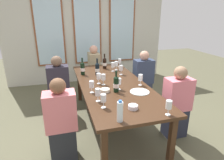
{
  "coord_description": "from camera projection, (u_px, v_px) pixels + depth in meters",
  "views": [
    {
      "loc": [
        -0.8,
        -2.77,
        1.81
      ],
      "look_at": [
        0.0,
        0.03,
        0.79
      ],
      "focal_mm": 30.71,
      "sensor_mm": 36.0,
      "label": 1
    }
  ],
  "objects": [
    {
      "name": "ground_plane",
      "position": [
        112.0,
        123.0,
        3.32
      ],
      "size": [
        12.0,
        12.0,
        0.0
      ],
      "primitive_type": "plane",
      "color": "brown"
    },
    {
      "name": "back_wall_with_windows",
      "position": [
        87.0,
        27.0,
        5.0
      ],
      "size": [
        4.22,
        0.1,
        2.9
      ],
      "color": "beige",
      "rests_on": "ground"
    },
    {
      "name": "dining_table",
      "position": [
        112.0,
        87.0,
        3.1
      ],
      "size": [
        1.02,
        2.43,
        0.74
      ],
      "color": "#402717",
      "rests_on": "ground"
    },
    {
      "name": "white_plate_0",
      "position": [
        140.0,
        92.0,
        2.74
      ],
      "size": [
        0.28,
        0.28,
        0.01
      ],
      "primitive_type": "cylinder",
      "color": "white",
      "rests_on": "dining_table"
    },
    {
      "name": "wine_bottle_0",
      "position": [
        83.0,
        68.0,
        3.48
      ],
      "size": [
        0.08,
        0.08,
        0.31
      ],
      "color": "black",
      "rests_on": "dining_table"
    },
    {
      "name": "wine_bottle_1",
      "position": [
        105.0,
        63.0,
        3.87
      ],
      "size": [
        0.08,
        0.08,
        0.3
      ],
      "color": "black",
      "rests_on": "dining_table"
    },
    {
      "name": "wine_bottle_2",
      "position": [
        97.0,
        69.0,
        3.45
      ],
      "size": [
        0.08,
        0.08,
        0.31
      ],
      "color": "black",
      "rests_on": "dining_table"
    },
    {
      "name": "wine_bottle_3",
      "position": [
        116.0,
        84.0,
        2.71
      ],
      "size": [
        0.08,
        0.08,
        0.31
      ],
      "color": "black",
      "rests_on": "dining_table"
    },
    {
      "name": "tasting_bowl_0",
      "position": [
        133.0,
        107.0,
        2.26
      ],
      "size": [
        0.12,
        0.12,
        0.05
      ],
      "primitive_type": "cylinder",
      "color": "white",
      "rests_on": "dining_table"
    },
    {
      "name": "tasting_bowl_1",
      "position": [
        105.0,
        90.0,
        2.74
      ],
      "size": [
        0.13,
        0.13,
        0.05
      ],
      "primitive_type": "cylinder",
      "color": "white",
      "rests_on": "dining_table"
    },
    {
      "name": "water_bottle",
      "position": [
        120.0,
        112.0,
        1.97
      ],
      "size": [
        0.06,
        0.06,
        0.24
      ],
      "color": "white",
      "rests_on": "dining_table"
    },
    {
      "name": "wine_glass_0",
      "position": [
        116.0,
        64.0,
        3.76
      ],
      "size": [
        0.07,
        0.07,
        0.17
      ],
      "color": "white",
      "rests_on": "dining_table"
    },
    {
      "name": "wine_glass_1",
      "position": [
        169.0,
        105.0,
        2.09
      ],
      "size": [
        0.07,
        0.07,
        0.17
      ],
      "color": "white",
      "rests_on": "dining_table"
    },
    {
      "name": "wine_glass_2",
      "position": [
        99.0,
        76.0,
        3.03
      ],
      "size": [
        0.07,
        0.07,
        0.17
      ],
      "color": "white",
      "rests_on": "dining_table"
    },
    {
      "name": "wine_glass_3",
      "position": [
        113.0,
        65.0,
        3.68
      ],
      "size": [
        0.07,
        0.07,
        0.17
      ],
      "color": "white",
      "rests_on": "dining_table"
    },
    {
      "name": "wine_glass_4",
      "position": [
        98.0,
        92.0,
        2.42
      ],
      "size": [
        0.07,
        0.07,
        0.17
      ],
      "color": "white",
      "rests_on": "dining_table"
    },
    {
      "name": "wine_glass_5",
      "position": [
        140.0,
        78.0,
        2.97
      ],
      "size": [
        0.07,
        0.07,
        0.17
      ],
      "color": "white",
      "rests_on": "dining_table"
    },
    {
      "name": "wine_glass_6",
      "position": [
        119.0,
        82.0,
        2.8
      ],
      "size": [
        0.07,
        0.07,
        0.17
      ],
      "color": "white",
      "rests_on": "dining_table"
    },
    {
      "name": "wine_glass_7",
      "position": [
        92.0,
        85.0,
        2.69
      ],
      "size": [
        0.07,
        0.07,
        0.17
      ],
      "color": "white",
      "rests_on": "dining_table"
    },
    {
      "name": "wine_glass_8",
      "position": [
        103.0,
        98.0,
        2.25
      ],
      "size": [
        0.07,
        0.07,
        0.17
      ],
      "color": "white",
      "rests_on": "dining_table"
    },
    {
      "name": "wine_glass_9",
      "position": [
        120.0,
        61.0,
        3.97
      ],
      "size": [
        0.07,
        0.07,
        0.17
      ],
      "color": "white",
      "rests_on": "dining_table"
    },
    {
      "name": "wine_glass_10",
      "position": [
        121.0,
        68.0,
        3.48
      ],
      "size": [
        0.07,
        0.07,
        0.17
      ],
      "color": "white",
      "rests_on": "dining_table"
    },
    {
      "name": "wine_glass_11",
      "position": [
        103.0,
        77.0,
        2.98
      ],
      "size": [
        0.07,
        0.07,
        0.17
      ],
      "color": "white",
      "rests_on": "dining_table"
    },
    {
      "name": "seated_person_0",
      "position": [
        59.0,
        87.0,
        3.49
      ],
      "size": [
        0.38,
        0.24,
        1.11
      ],
      "color": "#2A2843",
      "rests_on": "ground"
    },
    {
      "name": "seated_person_1",
      "position": [
        143.0,
        79.0,
        3.93
      ],
      "size": [
        0.38,
        0.24,
        1.11
      ],
      "color": "#283144",
      "rests_on": "ground"
    },
    {
      "name": "seated_person_2",
      "position": [
        61.0,
        123.0,
        2.37
      ],
      "size": [
        0.38,
        0.24,
        1.11
      ],
      "color": "#282A2F",
      "rests_on": "ground"
    },
    {
      "name": "seated_person_3",
      "position": [
        177.0,
        104.0,
        2.85
      ],
      "size": [
        0.38,
        0.24,
        1.11
      ],
      "color": "#252838",
      "rests_on": "ground"
    },
    {
      "name": "seated_person_4",
      "position": [
        94.0,
        70.0,
        4.56
      ],
      "size": [
        0.24,
        0.38,
        1.11
      ],
      "color": "#353A30",
      "rests_on": "ground"
    }
  ]
}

